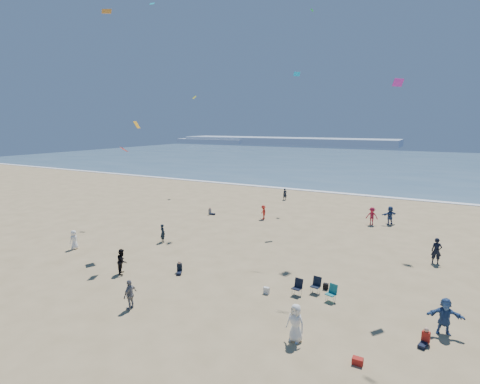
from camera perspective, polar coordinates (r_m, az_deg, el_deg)
The scene contains 12 objects.
ground at distance 18.42m, azimuth -19.33°, elevation -23.80°, with size 220.00×220.00×0.00m, color tan.
ocean at distance 106.04m, azimuth 22.09°, elevation 4.11°, with size 220.00×100.00×0.06m, color #476B84.
surf_line at distance 57.05m, azimuth 16.19°, elevation -0.29°, with size 220.00×1.20×0.08m, color white.
headland_far at distance 193.87m, azimuth 6.84°, elevation 7.75°, with size 110.00×20.00×3.20m, color #7A8EA8.
headland_near at distance 207.75m, azimuth -4.08°, elevation 7.80°, with size 40.00×14.00×2.00m, color #7A8EA8.
standing_flyers at distance 27.94m, azimuth 13.28°, elevation -9.33°, with size 31.35×45.13×1.92m.
seated_group at distance 22.76m, azimuth -5.87°, elevation -15.07°, with size 23.62×31.37×0.84m.
chair_cluster at distance 23.40m, azimuth 11.24°, elevation -14.26°, with size 2.72×1.47×1.00m.
white_tote at distance 23.53m, azimuth 4.04°, elevation -14.73°, with size 0.35×0.20×0.40m, color silver.
black_backpack at distance 24.62m, azimuth 12.93°, elevation -13.84°, with size 0.30×0.22×0.38m, color black.
cooler at distance 18.30m, azimuth 17.48°, elevation -23.37°, with size 0.45×0.30×0.30m, color #A21D17.
kites_aloft at distance 22.95m, azimuth 22.81°, elevation 20.55°, with size 44.98×40.56×28.14m.
Camera 1 is at (11.73, -9.91, 10.17)m, focal length 28.00 mm.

